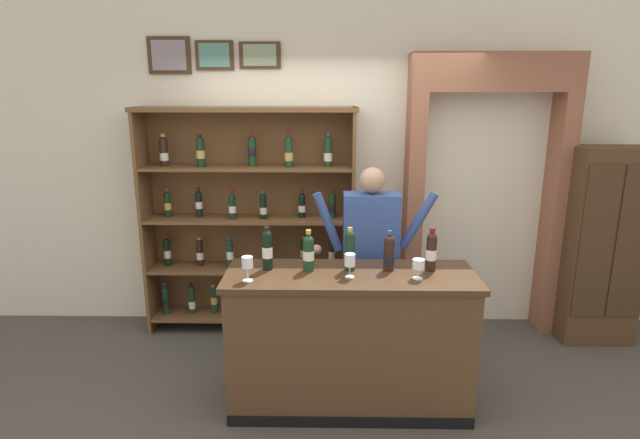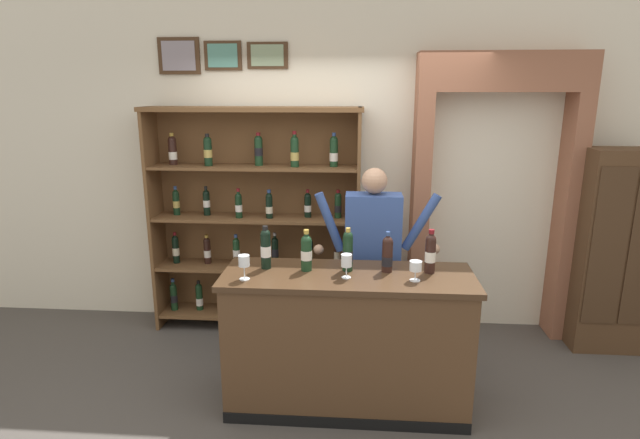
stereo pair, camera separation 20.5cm
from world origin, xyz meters
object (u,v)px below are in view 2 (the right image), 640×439
(wine_glass_spare, at_px, (416,267))
(wine_shelf, at_px, (256,215))
(shopkeeper, at_px, (373,247))
(wine_glass_right, at_px, (244,262))
(tasting_counter, at_px, (347,341))
(tasting_bottle_rosso, at_px, (306,252))
(tasting_bottle_bianco, at_px, (348,251))
(tasting_bottle_grappa, at_px, (266,248))
(tasting_bottle_prosecco, at_px, (387,254))
(side_cabinet, at_px, (615,251))
(tasting_bottle_chianti, at_px, (430,252))
(wine_glass_center, at_px, (346,261))

(wine_glass_spare, bearing_deg, wine_shelf, 134.71)
(shopkeeper, height_order, wine_glass_right, shopkeeper)
(shopkeeper, xyz_separation_m, wine_glass_spare, (0.26, -0.67, 0.08))
(tasting_counter, bearing_deg, shopkeeper, 72.45)
(tasting_bottle_rosso, height_order, tasting_bottle_bianco, tasting_bottle_bianco)
(tasting_bottle_grappa, bearing_deg, tasting_bottle_rosso, -4.71)
(wine_shelf, distance_m, tasting_bottle_rosso, 1.32)
(shopkeeper, height_order, tasting_bottle_rosso, shopkeeper)
(wine_shelf, bearing_deg, tasting_counter, -54.78)
(shopkeeper, distance_m, tasting_bottle_rosso, 0.71)
(tasting_bottle_prosecco, bearing_deg, tasting_bottle_grappa, 179.65)
(tasting_bottle_prosecco, height_order, wine_glass_right, tasting_bottle_prosecco)
(tasting_counter, bearing_deg, wine_glass_right, -167.49)
(side_cabinet, relative_size, shopkeeper, 1.07)
(wine_shelf, bearing_deg, shopkeeper, -32.02)
(wine_shelf, bearing_deg, tasting_bottle_bianco, -53.32)
(wine_shelf, xyz_separation_m, tasting_bottle_chianti, (1.43, -1.16, 0.05))
(tasting_bottle_prosecco, xyz_separation_m, wine_glass_center, (-0.27, -0.14, -0.01))
(wine_glass_center, bearing_deg, wine_glass_spare, -2.55)
(shopkeeper, relative_size, wine_glass_right, 9.85)
(wine_shelf, height_order, wine_glass_center, wine_shelf)
(tasting_counter, bearing_deg, tasting_bottle_bianco, 93.80)
(tasting_bottle_bianco, bearing_deg, shopkeeper, 69.70)
(wine_shelf, bearing_deg, wine_glass_spare, -45.29)
(tasting_bottle_bianco, distance_m, wine_glass_right, 0.71)
(tasting_counter, relative_size, wine_glass_right, 10.30)
(tasting_counter, height_order, tasting_bottle_bianco, tasting_bottle_bianco)
(tasting_bottle_prosecco, distance_m, wine_glass_spare, 0.24)
(tasting_bottle_bianco, relative_size, tasting_bottle_prosecco, 1.07)
(side_cabinet, distance_m, wine_glass_right, 3.17)
(tasting_bottle_bianco, xyz_separation_m, tasting_bottle_chianti, (0.56, 0.00, 0.00))
(shopkeeper, height_order, wine_glass_spare, shopkeeper)
(shopkeeper, relative_size, tasting_bottle_rosso, 5.62)
(tasting_bottle_prosecco, relative_size, wine_glass_spare, 2.11)
(wine_glass_spare, height_order, wine_glass_right, wine_glass_right)
(wine_shelf, bearing_deg, wine_glass_right, -81.95)
(shopkeeper, distance_m, wine_glass_spare, 0.72)
(wine_glass_center, height_order, wine_glass_spare, wine_glass_center)
(side_cabinet, relative_size, tasting_bottle_rosso, 6.00)
(tasting_bottle_chianti, xyz_separation_m, wine_glass_spare, (-0.11, -0.16, -0.05))
(tasting_bottle_rosso, relative_size, wine_glass_center, 1.78)
(wine_glass_center, bearing_deg, tasting_bottle_chianti, 14.26)
(wine_glass_spare, bearing_deg, wine_glass_right, -176.94)
(tasting_bottle_rosso, bearing_deg, wine_shelf, 116.33)
(tasting_bottle_rosso, bearing_deg, wine_glass_right, -152.33)
(tasting_bottle_prosecco, distance_m, tasting_bottle_chianti, 0.29)
(tasting_bottle_rosso, bearing_deg, tasting_bottle_prosecco, 1.91)
(side_cabinet, xyz_separation_m, wine_glass_right, (-2.93, -1.19, 0.24))
(tasting_bottle_rosso, xyz_separation_m, tasting_bottle_chianti, (0.84, 0.02, 0.01))
(tasting_bottle_prosecco, bearing_deg, wine_glass_spare, -42.95)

